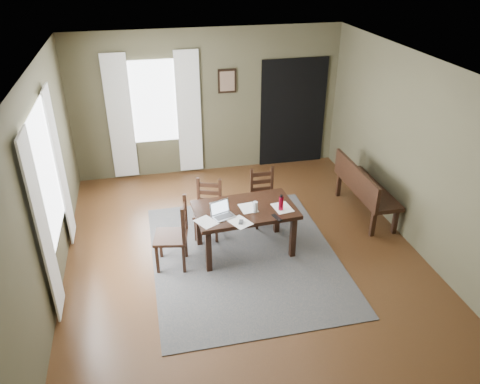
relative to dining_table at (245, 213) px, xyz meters
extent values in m
cube|color=#492C16|center=(-0.04, -0.15, -0.63)|extent=(5.00, 6.00, 0.01)
cube|color=#4C4831|center=(-0.04, 2.85, 0.72)|extent=(5.00, 0.02, 2.70)
cube|color=#4C4831|center=(-0.04, -3.15, 0.72)|extent=(5.00, 0.02, 2.70)
cube|color=#4C4831|center=(-2.54, -0.15, 0.72)|extent=(0.02, 6.00, 2.70)
cube|color=#4C4831|center=(2.46, -0.15, 0.72)|extent=(0.02, 6.00, 2.70)
cube|color=white|center=(-0.04, -0.15, 2.07)|extent=(5.00, 6.00, 0.02)
cube|color=#424242|center=(-0.04, -0.15, -0.62)|extent=(2.60, 3.20, 0.01)
cube|color=black|center=(0.00, 0.00, 0.06)|extent=(1.46, 0.93, 0.06)
cube|color=black|center=(0.00, 0.00, 0.01)|extent=(1.30, 0.77, 0.05)
cube|color=black|center=(-0.59, -0.37, -0.32)|extent=(0.08, 0.08, 0.60)
cube|color=black|center=(-0.63, 0.29, -0.32)|extent=(0.08, 0.08, 0.60)
cube|color=black|center=(0.63, -0.29, -0.32)|extent=(0.08, 0.08, 0.60)
cube|color=black|center=(0.59, 0.37, -0.32)|extent=(0.08, 0.08, 0.60)
cube|color=black|center=(-1.06, -0.12, -0.16)|extent=(0.52, 0.52, 0.04)
cube|color=black|center=(-1.21, 0.09, -0.40)|extent=(0.05, 0.05, 0.43)
cube|color=black|center=(-0.86, 0.02, -0.40)|extent=(0.05, 0.05, 0.43)
cube|color=black|center=(-1.27, -0.27, -0.40)|extent=(0.05, 0.05, 0.43)
cube|color=black|center=(-0.92, -0.33, -0.40)|extent=(0.05, 0.05, 0.43)
cube|color=black|center=(-0.83, 0.03, 0.12)|extent=(0.06, 0.06, 0.55)
cube|color=black|center=(-0.90, -0.35, 0.12)|extent=(0.06, 0.06, 0.55)
cube|color=black|center=(-0.87, -0.16, -0.03)|extent=(0.09, 0.33, 0.07)
cube|color=black|center=(-0.87, -0.16, 0.12)|extent=(0.09, 0.33, 0.07)
cube|color=black|center=(-0.87, -0.16, 0.27)|extent=(0.09, 0.33, 0.07)
cube|color=black|center=(-0.46, 0.49, -0.22)|extent=(0.50, 0.50, 0.04)
cube|color=black|center=(-0.66, 0.39, -0.43)|extent=(0.05, 0.05, 0.38)
cube|color=black|center=(-0.56, 0.69, -0.43)|extent=(0.05, 0.05, 0.38)
cube|color=black|center=(-0.37, 0.28, -0.43)|extent=(0.05, 0.05, 0.38)
cube|color=black|center=(-0.26, 0.58, -0.43)|extent=(0.05, 0.05, 0.38)
cube|color=black|center=(-0.56, 0.71, 0.03)|extent=(0.05, 0.05, 0.48)
cube|color=black|center=(-0.25, 0.60, 0.03)|extent=(0.05, 0.05, 0.48)
cube|color=black|center=(-0.40, 0.65, -0.10)|extent=(0.28, 0.12, 0.07)
cube|color=black|center=(-0.40, 0.65, 0.03)|extent=(0.28, 0.12, 0.07)
cube|color=black|center=(-0.40, 0.65, 0.16)|extent=(0.28, 0.12, 0.07)
cube|color=black|center=(0.47, 0.66, -0.22)|extent=(0.39, 0.39, 0.04)
cube|color=black|center=(0.31, 0.50, -0.43)|extent=(0.04, 0.04, 0.38)
cube|color=black|center=(0.31, 0.82, -0.43)|extent=(0.04, 0.04, 0.38)
cube|color=black|center=(0.63, 0.50, -0.43)|extent=(0.04, 0.04, 0.38)
cube|color=black|center=(0.62, 0.82, -0.43)|extent=(0.04, 0.04, 0.38)
cube|color=black|center=(0.30, 0.83, 0.03)|extent=(0.04, 0.04, 0.48)
cube|color=black|center=(0.63, 0.84, 0.03)|extent=(0.04, 0.04, 0.48)
cube|color=black|center=(0.47, 0.84, -0.10)|extent=(0.29, 0.03, 0.06)
cube|color=black|center=(0.47, 0.84, 0.03)|extent=(0.29, 0.03, 0.06)
cube|color=black|center=(0.47, 0.84, 0.16)|extent=(0.29, 0.03, 0.06)
cube|color=black|center=(2.18, 0.61, -0.17)|extent=(0.49, 1.53, 0.07)
cube|color=black|center=(2.37, -0.05, -0.42)|extent=(0.07, 0.07, 0.43)
cube|color=black|center=(1.99, -0.05, -0.42)|extent=(0.07, 0.07, 0.43)
cube|color=black|center=(2.37, 1.26, -0.42)|extent=(0.07, 0.07, 0.43)
cube|color=black|center=(1.99, 1.26, -0.42)|extent=(0.07, 0.07, 0.43)
cube|color=black|center=(1.96, 0.61, 0.05)|extent=(0.05, 1.53, 0.37)
cube|color=#B7B7BC|center=(-0.34, -0.17, 0.09)|extent=(0.34, 0.29, 0.01)
cube|color=#B7B7BC|center=(-0.37, -0.07, 0.19)|extent=(0.29, 0.15, 0.19)
cube|color=silver|center=(-0.37, -0.08, 0.19)|extent=(0.25, 0.12, 0.16)
cube|color=#3F3F42|center=(-0.33, -0.18, 0.10)|extent=(0.27, 0.20, 0.00)
cube|color=#3F3F42|center=(-0.14, -0.37, 0.10)|extent=(0.08, 0.10, 0.03)
cube|color=black|center=(0.36, -0.35, 0.10)|extent=(0.10, 0.20, 0.02)
cylinder|color=silver|center=(0.11, -0.13, 0.16)|extent=(0.08, 0.08, 0.15)
cylinder|color=maroon|center=(0.48, -0.15, 0.19)|extent=(0.07, 0.07, 0.20)
cylinder|color=black|center=(0.48, -0.15, 0.30)|extent=(0.04, 0.04, 0.03)
cube|color=white|center=(-0.59, -0.25, 0.09)|extent=(0.34, 0.36, 0.00)
cube|color=white|center=(0.04, -0.01, 0.09)|extent=(0.25, 0.31, 0.00)
cube|color=white|center=(0.51, -0.10, 0.09)|extent=(0.28, 0.34, 0.00)
cube|color=white|center=(-0.15, -0.35, 0.09)|extent=(0.34, 0.37, 0.00)
cube|color=white|center=(-2.51, 0.05, 0.82)|extent=(0.01, 1.30, 1.70)
cube|color=white|center=(-1.04, 2.82, 0.82)|extent=(1.00, 0.01, 1.50)
cube|color=silver|center=(-2.48, -0.77, 0.57)|extent=(0.03, 0.48, 2.30)
cube|color=silver|center=(-2.48, 0.87, 0.57)|extent=(0.03, 0.48, 2.30)
cube|color=silver|center=(-1.66, 2.79, 0.57)|extent=(0.44, 0.03, 2.30)
cube|color=silver|center=(-0.42, 2.79, 0.57)|extent=(0.44, 0.03, 2.30)
cube|color=black|center=(0.31, 2.82, 1.12)|extent=(0.34, 0.03, 0.44)
cube|color=brown|center=(0.31, 2.80, 1.12)|extent=(0.27, 0.01, 0.36)
cube|color=black|center=(1.61, 2.82, 0.42)|extent=(1.30, 0.03, 2.10)
camera|label=1|loc=(-1.29, -5.49, 3.41)|focal=35.00mm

